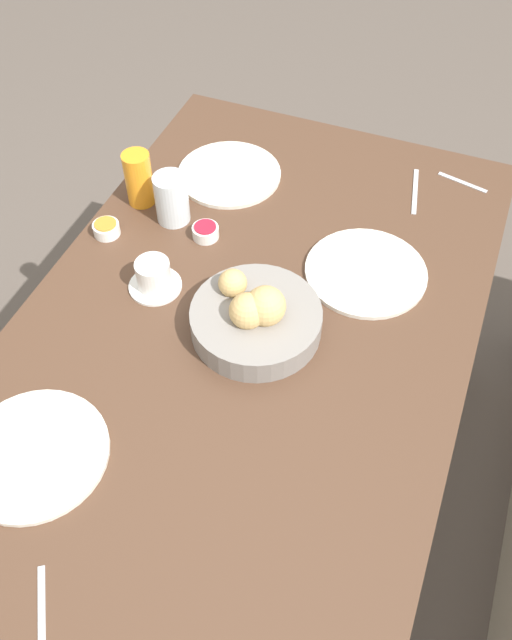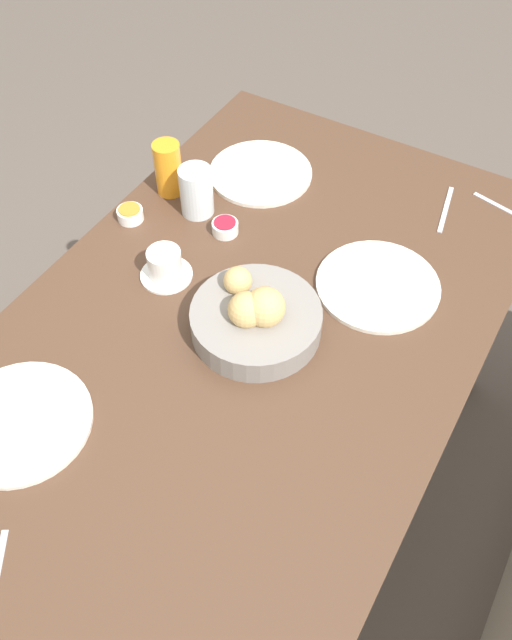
% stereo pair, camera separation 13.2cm
% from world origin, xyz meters
% --- Properties ---
extents(ground_plane, '(10.00, 10.00, 0.00)m').
position_xyz_m(ground_plane, '(0.00, 0.00, 0.00)').
color(ground_plane, '#564C44').
extents(dining_table, '(1.46, 0.89, 0.76)m').
position_xyz_m(dining_table, '(0.00, 0.00, 0.66)').
color(dining_table, '#4C3323').
rests_on(dining_table, ground_plane).
extents(bread_basket, '(0.26, 0.26, 0.12)m').
position_xyz_m(bread_basket, '(-0.01, 0.03, 0.80)').
color(bread_basket, gray).
rests_on(bread_basket, dining_table).
extents(plate_near_left, '(0.25, 0.25, 0.01)m').
position_xyz_m(plate_near_left, '(-0.44, -0.21, 0.76)').
color(plate_near_left, silver).
rests_on(plate_near_left, dining_table).
extents(plate_near_right, '(0.26, 0.26, 0.01)m').
position_xyz_m(plate_near_right, '(0.38, -0.23, 0.76)').
color(plate_near_right, silver).
rests_on(plate_near_right, dining_table).
extents(plate_far_center, '(0.26, 0.26, 0.01)m').
position_xyz_m(plate_far_center, '(-0.24, 0.19, 0.76)').
color(plate_far_center, silver).
rests_on(plate_far_center, dining_table).
extents(juice_glass, '(0.06, 0.06, 0.13)m').
position_xyz_m(juice_glass, '(-0.28, -0.36, 0.82)').
color(juice_glass, orange).
rests_on(juice_glass, dining_table).
extents(water_tumbler, '(0.08, 0.08, 0.12)m').
position_xyz_m(water_tumbler, '(-0.25, -0.27, 0.82)').
color(water_tumbler, silver).
rests_on(water_tumbler, dining_table).
extents(coffee_cup, '(0.11, 0.11, 0.07)m').
position_xyz_m(coffee_cup, '(-0.04, -0.21, 0.79)').
color(coffee_cup, white).
rests_on(coffee_cup, dining_table).
extents(jam_bowl_berry, '(0.06, 0.06, 0.03)m').
position_xyz_m(jam_bowl_berry, '(-0.22, -0.18, 0.77)').
color(jam_bowl_berry, white).
rests_on(jam_bowl_berry, dining_table).
extents(jam_bowl_honey, '(0.06, 0.06, 0.03)m').
position_xyz_m(jam_bowl_honey, '(-0.15, -0.39, 0.77)').
color(jam_bowl_honey, white).
rests_on(jam_bowl_honey, dining_table).
extents(fork_silver, '(0.14, 0.10, 0.00)m').
position_xyz_m(fork_silver, '(0.61, -0.07, 0.76)').
color(fork_silver, '#B7B7BC').
rests_on(fork_silver, dining_table).
extents(knife_silver, '(0.16, 0.04, 0.00)m').
position_xyz_m(knife_silver, '(-0.54, 0.23, 0.76)').
color(knife_silver, '#B7B7BC').
rests_on(knife_silver, dining_table).
extents(spoon_coffee, '(0.04, 0.12, 0.00)m').
position_xyz_m(spoon_coffee, '(-0.62, 0.32, 0.76)').
color(spoon_coffee, '#B7B7BC').
rests_on(spoon_coffee, dining_table).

